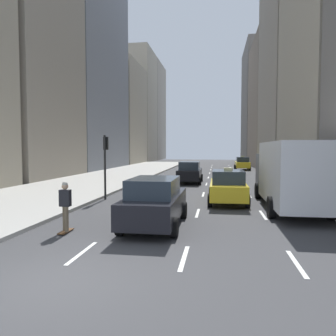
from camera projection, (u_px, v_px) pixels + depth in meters
ground_plane at (53, 283)px, 6.94m from camera, size 160.00×160.00×0.00m
sidewalk_left at (117, 175)px, 34.62m from camera, size 8.00×66.00×0.15m
lane_markings at (207, 180)px, 29.26m from camera, size 5.72×56.00×0.01m
building_row_left at (102, 77)px, 49.58m from camera, size 6.00×85.40×34.47m
building_row_right at (288, 63)px, 40.48m from camera, size 6.00×72.09×35.97m
taxi_lead at (228, 186)px, 17.06m from camera, size 2.02×4.40×1.87m
taxi_second at (242, 163)px, 44.11m from camera, size 2.02×4.40×1.87m
sedan_black_near at (155, 202)px, 11.95m from camera, size 2.02×4.82×1.80m
sedan_silver_behind at (190, 172)px, 27.10m from camera, size 2.02×4.45×1.78m
box_truck at (290, 173)px, 15.27m from camera, size 2.58×8.40×3.15m
skateboarder at (65, 205)px, 11.04m from camera, size 0.36×0.80×1.75m
traffic_light_pole at (105, 157)px, 18.28m from camera, size 0.24×0.42×3.60m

